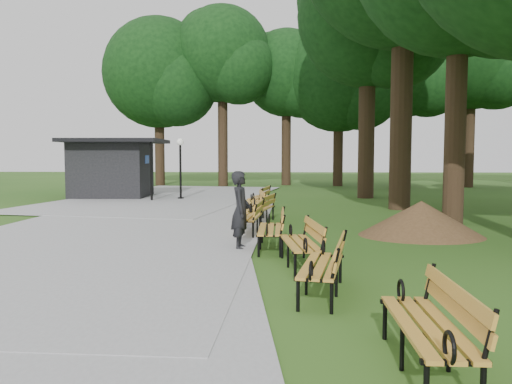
{
  "coord_description": "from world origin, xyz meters",
  "views": [
    {
      "loc": [
        0.35,
        -9.99,
        2.06
      ],
      "look_at": [
        -0.19,
        3.0,
        1.1
      ],
      "focal_mm": 35.34,
      "sensor_mm": 36.0,
      "label": 1
    }
  ],
  "objects_px": {
    "bench_1": "(321,266)",
    "bench_0": "(426,326)",
    "dirt_mound": "(421,218)",
    "bench_7": "(259,198)",
    "kiosk": "(112,168)",
    "lawn_tree_4": "(368,18)",
    "lamp_post": "(180,155)",
    "bench_5": "(260,209)",
    "bench_3": "(270,230)",
    "bench_4": "(249,217)",
    "person": "(241,210)",
    "bench_2": "(300,244)",
    "bench_6": "(254,203)"
  },
  "relations": [
    {
      "from": "bench_1",
      "to": "bench_0",
      "type": "bearing_deg",
      "value": 27.73
    },
    {
      "from": "dirt_mound",
      "to": "bench_7",
      "type": "bearing_deg",
      "value": 125.29
    },
    {
      "from": "kiosk",
      "to": "bench_7",
      "type": "distance_m",
      "value": 8.85
    },
    {
      "from": "kiosk",
      "to": "bench_1",
      "type": "xyz_separation_m",
      "value": [
        8.61,
        -16.67,
        -0.96
      ]
    },
    {
      "from": "kiosk",
      "to": "lawn_tree_4",
      "type": "relative_size",
      "value": 0.38
    },
    {
      "from": "lamp_post",
      "to": "bench_7",
      "type": "height_order",
      "value": "lamp_post"
    },
    {
      "from": "bench_5",
      "to": "bench_3",
      "type": "bearing_deg",
      "value": 17.85
    },
    {
      "from": "kiosk",
      "to": "bench_0",
      "type": "xyz_separation_m",
      "value": [
        9.38,
        -19.22,
        -0.96
      ]
    },
    {
      "from": "bench_3",
      "to": "kiosk",
      "type": "bearing_deg",
      "value": -148.52
    },
    {
      "from": "bench_4",
      "to": "person",
      "type": "bearing_deg",
      "value": 3.42
    },
    {
      "from": "bench_0",
      "to": "bench_4",
      "type": "relative_size",
      "value": 1.0
    },
    {
      "from": "bench_5",
      "to": "person",
      "type": "bearing_deg",
      "value": 9.04
    },
    {
      "from": "lamp_post",
      "to": "bench_0",
      "type": "relative_size",
      "value": 1.48
    },
    {
      "from": "bench_2",
      "to": "dirt_mound",
      "type": "bearing_deg",
      "value": 131.9
    },
    {
      "from": "bench_0",
      "to": "bench_4",
      "type": "bearing_deg",
      "value": -164.65
    },
    {
      "from": "lamp_post",
      "to": "bench_3",
      "type": "xyz_separation_m",
      "value": [
        4.29,
        -12.1,
        -1.61
      ]
    },
    {
      "from": "lamp_post",
      "to": "bench_2",
      "type": "height_order",
      "value": "lamp_post"
    },
    {
      "from": "person",
      "to": "bench_3",
      "type": "relative_size",
      "value": 0.9
    },
    {
      "from": "bench_7",
      "to": "lawn_tree_4",
      "type": "relative_size",
      "value": 0.16
    },
    {
      "from": "bench_3",
      "to": "bench_6",
      "type": "xyz_separation_m",
      "value": [
        -0.62,
        5.98,
        0.0
      ]
    },
    {
      "from": "bench_6",
      "to": "bench_7",
      "type": "bearing_deg",
      "value": 171.19
    },
    {
      "from": "person",
      "to": "lamp_post",
      "type": "relative_size",
      "value": 0.61
    },
    {
      "from": "lamp_post",
      "to": "lawn_tree_4",
      "type": "height_order",
      "value": "lawn_tree_4"
    },
    {
      "from": "bench_4",
      "to": "bench_5",
      "type": "distance_m",
      "value": 2.09
    },
    {
      "from": "bench_2",
      "to": "bench_5",
      "type": "relative_size",
      "value": 1.0
    },
    {
      "from": "lamp_post",
      "to": "dirt_mound",
      "type": "relative_size",
      "value": 1.07
    },
    {
      "from": "bench_2",
      "to": "bench_4",
      "type": "bearing_deg",
      "value": -170.36
    },
    {
      "from": "bench_0",
      "to": "bench_7",
      "type": "distance_m",
      "value": 14.44
    },
    {
      "from": "bench_4",
      "to": "bench_0",
      "type": "bearing_deg",
      "value": 19.6
    },
    {
      "from": "person",
      "to": "bench_7",
      "type": "bearing_deg",
      "value": -0.16
    },
    {
      "from": "bench_6",
      "to": "bench_5",
      "type": "bearing_deg",
      "value": 1.17
    },
    {
      "from": "bench_3",
      "to": "lawn_tree_4",
      "type": "relative_size",
      "value": 0.16
    },
    {
      "from": "bench_6",
      "to": "bench_1",
      "type": "bearing_deg",
      "value": 1.71
    },
    {
      "from": "bench_0",
      "to": "bench_3",
      "type": "xyz_separation_m",
      "value": [
        -1.56,
        6.12,
        0.0
      ]
    },
    {
      "from": "person",
      "to": "bench_7",
      "type": "relative_size",
      "value": 0.9
    },
    {
      "from": "kiosk",
      "to": "bench_4",
      "type": "distance_m",
      "value": 13.16
    },
    {
      "from": "bench_5",
      "to": "lawn_tree_4",
      "type": "height_order",
      "value": "lawn_tree_4"
    },
    {
      "from": "bench_3",
      "to": "bench_6",
      "type": "bearing_deg",
      "value": -173.45
    },
    {
      "from": "bench_4",
      "to": "kiosk",
      "type": "bearing_deg",
      "value": -141.54
    },
    {
      "from": "bench_1",
      "to": "dirt_mound",
      "type": "bearing_deg",
      "value": 162.64
    },
    {
      "from": "person",
      "to": "bench_1",
      "type": "bearing_deg",
      "value": -157.5
    },
    {
      "from": "bench_5",
      "to": "dirt_mound",
      "type": "bearing_deg",
      "value": 75.01
    },
    {
      "from": "kiosk",
      "to": "lamp_post",
      "type": "xyz_separation_m",
      "value": [
        3.53,
        -0.99,
        0.65
      ]
    },
    {
      "from": "person",
      "to": "bench_5",
      "type": "xyz_separation_m",
      "value": [
        0.27,
        4.21,
        -0.42
      ]
    },
    {
      "from": "lamp_post",
      "to": "lawn_tree_4",
      "type": "relative_size",
      "value": 0.24
    },
    {
      "from": "dirt_mound",
      "to": "lawn_tree_4",
      "type": "height_order",
      "value": "lawn_tree_4"
    },
    {
      "from": "lamp_post",
      "to": "bench_4",
      "type": "bearing_deg",
      "value": -69.61
    },
    {
      "from": "bench_4",
      "to": "lawn_tree_4",
      "type": "bearing_deg",
      "value": 161.15
    },
    {
      "from": "lamp_post",
      "to": "bench_6",
      "type": "relative_size",
      "value": 1.48
    },
    {
      "from": "bench_6",
      "to": "kiosk",
      "type": "bearing_deg",
      "value": -141.32
    }
  ]
}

